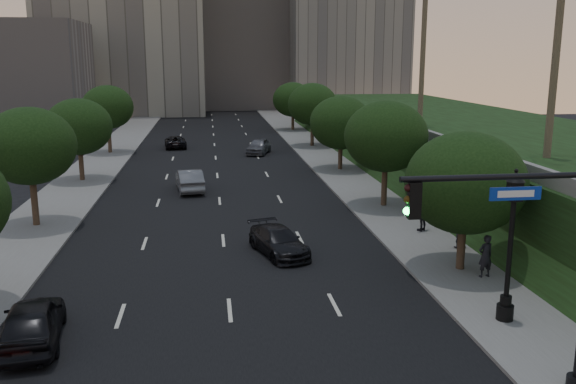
{
  "coord_description": "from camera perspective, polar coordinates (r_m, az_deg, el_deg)",
  "views": [
    {
      "loc": [
        -0.6,
        -16.45,
        9.27
      ],
      "look_at": [
        2.74,
        9.06,
        3.6
      ],
      "focal_mm": 38.0,
      "sensor_mm": 36.0,
      "label": 1
    }
  ],
  "objects": [
    {
      "name": "ground",
      "position": [
        18.89,
        -4.89,
        -17.01
      ],
      "size": [
        160.0,
        160.0,
        0.0
      ],
      "primitive_type": "plane",
      "color": "black",
      "rests_on": "ground"
    },
    {
      "name": "tree_right_e",
      "position": [
        79.38,
        0.45,
        8.64
      ],
      "size": [
        5.2,
        5.2,
        6.24
      ],
      "color": "#38281C",
      "rests_on": "ground"
    },
    {
      "name": "traffic_signal_mast",
      "position": [
        17.93,
        23.42,
        -6.84
      ],
      "size": [
        5.68,
        0.56,
        7.0
      ],
      "color": "black",
      "rests_on": "ground"
    },
    {
      "name": "office_block_right",
      "position": [
        115.44,
        5.08,
        16.73
      ],
      "size": [
        20.0,
        22.0,
        36.0
      ],
      "primitive_type": "cube",
      "color": "gray",
      "rests_on": "ground"
    },
    {
      "name": "office_block_mid",
      "position": [
        118.69,
        -4.41,
        14.2
      ],
      "size": [
        22.0,
        18.0,
        26.0
      ],
      "primitive_type": "cube",
      "color": "#A19A94",
      "rests_on": "ground"
    },
    {
      "name": "tree_left_c",
      "position": [
        48.7,
        -19.01,
        5.79
      ],
      "size": [
        5.0,
        5.0,
        6.34
      ],
      "color": "#38281C",
      "rests_on": "ground"
    },
    {
      "name": "embankment",
      "position": [
        50.39,
        19.31,
        3.44
      ],
      "size": [
        18.0,
        90.0,
        4.0
      ],
      "primitive_type": "cube",
      "color": "black",
      "rests_on": "ground"
    },
    {
      "name": "sedan_far_left",
      "position": [
        65.37,
        -10.5,
        4.64
      ],
      "size": [
        2.53,
        4.78,
        1.28
      ],
      "primitive_type": "imported",
      "rotation": [
        0.0,
        0.0,
        3.23
      ],
      "color": "black",
      "rests_on": "ground"
    },
    {
      "name": "street_lamp",
      "position": [
        22.66,
        20.03,
        -5.38
      ],
      "size": [
        0.64,
        0.64,
        5.62
      ],
      "color": "black",
      "rests_on": "ground"
    },
    {
      "name": "tree_right_d",
      "position": [
        64.55,
        2.3,
        8.2
      ],
      "size": [
        5.2,
        5.2,
        6.74
      ],
      "color": "#38281C",
      "rests_on": "ground"
    },
    {
      "name": "sedan_near_right",
      "position": [
        29.39,
        -0.89,
        -4.63
      ],
      "size": [
        3.04,
        4.81,
        1.3
      ],
      "primitive_type": "imported",
      "rotation": [
        0.0,
        0.0,
        0.29
      ],
      "color": "black",
      "rests_on": "ground"
    },
    {
      "name": "office_block_filler",
      "position": [
        90.13,
        -24.21,
        9.92
      ],
      "size": [
        18.0,
        16.0,
        14.0
      ],
      "primitive_type": "cube",
      "color": "#A19A94",
      "rests_on": "ground"
    },
    {
      "name": "tree_left_d",
      "position": [
        62.39,
        -16.53,
        7.61
      ],
      "size": [
        5.0,
        5.0,
        6.71
      ],
      "color": "#38281C",
      "rests_on": "ground"
    },
    {
      "name": "pedestrian_b",
      "position": [
        31.0,
        15.71,
        -3.68
      ],
      "size": [
        0.89,
        0.79,
        1.54
      ],
      "primitive_type": "imported",
      "rotation": [
        0.0,
        0.0,
        2.82
      ],
      "color": "black",
      "rests_on": "sidewalk_right"
    },
    {
      "name": "sedan_mid_left",
      "position": [
        43.76,
        -9.19,
        1.1
      ],
      "size": [
        2.26,
        4.96,
        1.58
      ],
      "primitive_type": "imported",
      "rotation": [
        0.0,
        0.0,
        3.27
      ],
      "color": "slate",
      "rests_on": "ground"
    },
    {
      "name": "parapet_wall",
      "position": [
        46.89,
        10.14,
        6.22
      ],
      "size": [
        0.35,
        90.0,
        0.7
      ],
      "primitive_type": "cube",
      "color": "slate",
      "rests_on": "embankment"
    },
    {
      "name": "tree_right_c",
      "position": [
        50.91,
        4.97,
        6.47
      ],
      "size": [
        5.2,
        5.2,
        6.24
      ],
      "color": "#38281C",
      "rests_on": "ground"
    },
    {
      "name": "sidewalk_left",
      "position": [
        48.32,
        -18.84,
        0.79
      ],
      "size": [
        4.5,
        140.0,
        0.15
      ],
      "primitive_type": "cube",
      "color": "slate",
      "rests_on": "ground"
    },
    {
      "name": "tree_right_a",
      "position": [
        27.28,
        16.25,
        0.84
      ],
      "size": [
        5.2,
        5.2,
        6.24
      ],
      "color": "#38281C",
      "rests_on": "ground"
    },
    {
      "name": "tree_left_b",
      "position": [
        36.1,
        -23.04,
        3.97
      ],
      "size": [
        5.0,
        5.0,
        6.71
      ],
      "color": "#38281C",
      "rests_on": "ground"
    },
    {
      "name": "sedan_near_left",
      "position": [
        22.15,
        -22.82,
        -11.14
      ],
      "size": [
        2.42,
        4.77,
        1.56
      ],
      "primitive_type": "imported",
      "rotation": [
        0.0,
        0.0,
        3.27
      ],
      "color": "black",
      "rests_on": "ground"
    },
    {
      "name": "tree_right_b",
      "position": [
        38.34,
        9.15,
        5.15
      ],
      "size": [
        5.2,
        5.2,
        6.74
      ],
      "color": "#38281C",
      "rests_on": "ground"
    },
    {
      "name": "office_block_left",
      "position": [
        109.48,
        -15.04,
        15.55
      ],
      "size": [
        26.0,
        20.0,
        32.0
      ],
      "primitive_type": "cube",
      "color": "gray",
      "rests_on": "ground"
    },
    {
      "name": "road_surface",
      "position": [
        47.37,
        -6.59,
        1.08
      ],
      "size": [
        16.0,
        140.0,
        0.02
      ],
      "primitive_type": "cube",
      "color": "black",
      "rests_on": "ground"
    },
    {
      "name": "pedestrian_a",
      "position": [
        27.22,
        17.99,
        -5.72
      ],
      "size": [
        0.75,
        0.57,
        1.85
      ],
      "primitive_type": "imported",
      "rotation": [
        0.0,
        0.0,
        3.34
      ],
      "color": "black",
      "rests_on": "sidewalk_right"
    },
    {
      "name": "sidewalk_right",
      "position": [
        48.58,
        5.58,
        1.46
      ],
      "size": [
        4.5,
        140.0,
        0.15
      ],
      "primitive_type": "cube",
      "color": "slate",
      "rests_on": "ground"
    },
    {
      "name": "sedan_far_right",
      "position": [
        60.18,
        -2.76,
        4.3
      ],
      "size": [
        3.12,
        4.89,
        1.55
      ],
      "primitive_type": "imported",
      "rotation": [
        0.0,
        0.0,
        -0.31
      ],
      "color": "#54565C",
      "rests_on": "ground"
    },
    {
      "name": "pedestrian_c",
      "position": [
        33.49,
        12.5,
        -2.04
      ],
      "size": [
        1.15,
        0.97,
        1.84
      ],
      "primitive_type": "imported",
      "rotation": [
        0.0,
        0.0,
        3.72
      ],
      "color": "black",
      "rests_on": "sidewalk_right"
    }
  ]
}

